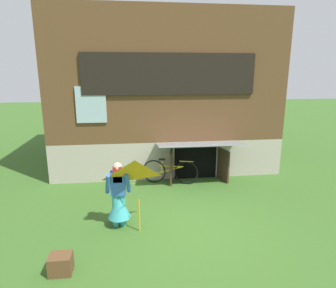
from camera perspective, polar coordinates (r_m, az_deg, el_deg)
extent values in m
plane|color=#386023|center=(7.10, 3.55, -15.39)|extent=(60.00, 60.00, 0.00)
cube|color=#ADA393|center=(12.19, -1.31, 0.44)|extent=(7.70, 5.44, 1.26)
cube|color=brown|center=(11.85, -1.39, 13.30)|extent=(7.70, 5.44, 4.17)
cube|color=black|center=(9.11, 0.39, 13.54)|extent=(5.32, 0.08, 1.25)
cube|color=#9EB7C6|center=(9.13, 0.37, 13.54)|extent=(5.16, 0.04, 1.13)
cube|color=#9EB7C6|center=(9.18, -14.81, 7.45)|extent=(0.90, 0.06, 1.10)
cube|color=black|center=(9.74, 5.38, -3.73)|extent=(1.40, 0.03, 1.05)
cube|color=#3D2B1E|center=(9.33, 0.64, -4.47)|extent=(0.18, 0.70, 1.05)
cube|color=#3D2B1E|center=(9.70, 10.67, -4.00)|extent=(0.23, 0.69, 1.05)
cube|color=gray|center=(9.03, 6.22, -0.03)|extent=(2.64, 1.09, 0.18)
cylinder|color=teal|center=(6.96, -10.19, -12.63)|extent=(0.14, 0.14, 0.77)
cylinder|color=teal|center=(6.95, -8.85, -12.60)|extent=(0.14, 0.14, 0.77)
cone|color=teal|center=(6.90, -9.56, -11.75)|extent=(0.52, 0.52, 0.58)
cube|color=#3366B7|center=(6.69, -9.75, -7.54)|extent=(0.34, 0.20, 0.55)
cylinder|color=#3366B7|center=(6.60, -11.72, -7.68)|extent=(0.16, 0.31, 0.51)
cylinder|color=#3366B7|center=(6.57, -7.86, -7.59)|extent=(0.16, 0.31, 0.51)
cube|color=maroon|center=(6.55, -9.85, -5.91)|extent=(0.20, 0.08, 0.36)
sphere|color=#D8AD8E|center=(6.56, -9.88, -4.46)|extent=(0.21, 0.21, 0.21)
pyramid|color=orange|center=(6.06, -6.43, -7.14)|extent=(1.04, 0.78, 0.66)
cylinder|color=beige|center=(6.48, -6.68, -9.07)|extent=(0.01, 0.60, 0.58)
cylinder|color=orange|center=(6.68, -5.65, -13.75)|extent=(0.03, 0.03, 0.75)
torus|color=black|center=(9.26, 3.58, -5.63)|extent=(0.74, 0.23, 0.75)
torus|color=black|center=(9.37, -2.74, -5.36)|extent=(0.74, 0.23, 0.75)
cylinder|color=gold|center=(9.24, 0.40, -4.36)|extent=(0.76, 0.23, 0.04)
cylinder|color=gold|center=(9.28, 0.40, -5.09)|extent=(0.83, 0.25, 0.30)
cylinder|color=gold|center=(9.27, -1.19, -4.29)|extent=(0.04, 0.04, 0.43)
cube|color=black|center=(9.21, -1.19, -3.03)|extent=(0.20, 0.08, 0.05)
cylinder|color=gold|center=(9.14, 3.61, -3.42)|extent=(0.43, 0.14, 0.03)
cube|color=brown|center=(5.88, -20.22, -21.15)|extent=(0.39, 0.33, 0.35)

